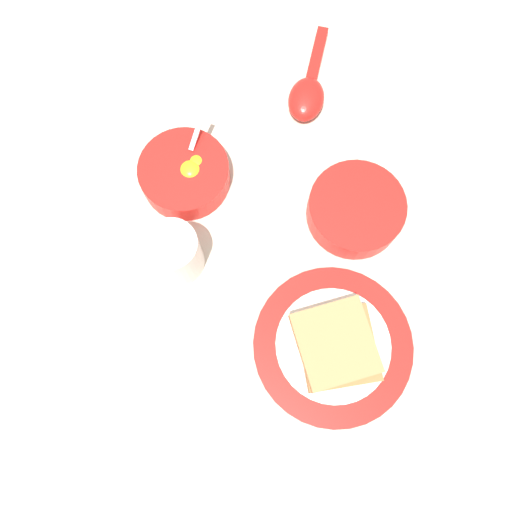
{
  "coord_description": "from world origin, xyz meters",
  "views": [
    {
      "loc": [
        -0.28,
        -0.14,
        0.68
      ],
      "look_at": [
        -0.11,
        -0.06,
        0.02
      ],
      "focal_mm": 35.0,
      "sensor_mm": 36.0,
      "label": 1
    }
  ],
  "objects_px": {
    "toast_sandwich": "(337,345)",
    "soup_spoon": "(308,92)",
    "egg_bowl": "(185,174)",
    "congee_bowl": "(356,209)",
    "drinking_cup": "(175,253)",
    "toast_plate": "(333,345)"
  },
  "relations": [
    {
      "from": "toast_plate",
      "to": "soup_spoon",
      "type": "bearing_deg",
      "value": 28.15
    },
    {
      "from": "egg_bowl",
      "to": "congee_bowl",
      "type": "distance_m",
      "value": 0.25
    },
    {
      "from": "toast_sandwich",
      "to": "soup_spoon",
      "type": "xyz_separation_m",
      "value": [
        0.34,
        0.18,
        -0.01
      ]
    },
    {
      "from": "toast_sandwich",
      "to": "drinking_cup",
      "type": "xyz_separation_m",
      "value": [
        0.02,
        0.24,
        0.02
      ]
    },
    {
      "from": "drinking_cup",
      "to": "soup_spoon",
      "type": "bearing_deg",
      "value": -10.38
    },
    {
      "from": "toast_sandwich",
      "to": "congee_bowl",
      "type": "height_order",
      "value": "toast_sandwich"
    },
    {
      "from": "egg_bowl",
      "to": "congee_bowl",
      "type": "height_order",
      "value": "egg_bowl"
    },
    {
      "from": "congee_bowl",
      "to": "drinking_cup",
      "type": "relative_size",
      "value": 1.5
    },
    {
      "from": "egg_bowl",
      "to": "toast_plate",
      "type": "xyz_separation_m",
      "value": [
        -0.14,
        -0.29,
        -0.02
      ]
    },
    {
      "from": "soup_spoon",
      "to": "egg_bowl",
      "type": "bearing_deg",
      "value": 152.11
    },
    {
      "from": "toast_sandwich",
      "to": "drinking_cup",
      "type": "height_order",
      "value": "drinking_cup"
    },
    {
      "from": "congee_bowl",
      "to": "toast_sandwich",
      "type": "bearing_deg",
      "value": -166.11
    },
    {
      "from": "egg_bowl",
      "to": "toast_sandwich",
      "type": "xyz_separation_m",
      "value": [
        -0.14,
        -0.29,
        0.01
      ]
    },
    {
      "from": "toast_sandwich",
      "to": "drinking_cup",
      "type": "bearing_deg",
      "value": 85.14
    },
    {
      "from": "toast_plate",
      "to": "toast_sandwich",
      "type": "xyz_separation_m",
      "value": [
        -0.0,
        -0.0,
        0.02
      ]
    },
    {
      "from": "toast_sandwich",
      "to": "soup_spoon",
      "type": "distance_m",
      "value": 0.39
    },
    {
      "from": "toast_plate",
      "to": "congee_bowl",
      "type": "height_order",
      "value": "congee_bowl"
    },
    {
      "from": "congee_bowl",
      "to": "drinking_cup",
      "type": "bearing_deg",
      "value": 130.7
    },
    {
      "from": "toast_plate",
      "to": "toast_sandwich",
      "type": "bearing_deg",
      "value": -124.29
    },
    {
      "from": "egg_bowl",
      "to": "drinking_cup",
      "type": "distance_m",
      "value": 0.13
    },
    {
      "from": "egg_bowl",
      "to": "toast_plate",
      "type": "height_order",
      "value": "egg_bowl"
    },
    {
      "from": "toast_sandwich",
      "to": "soup_spoon",
      "type": "height_order",
      "value": "toast_sandwich"
    }
  ]
}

